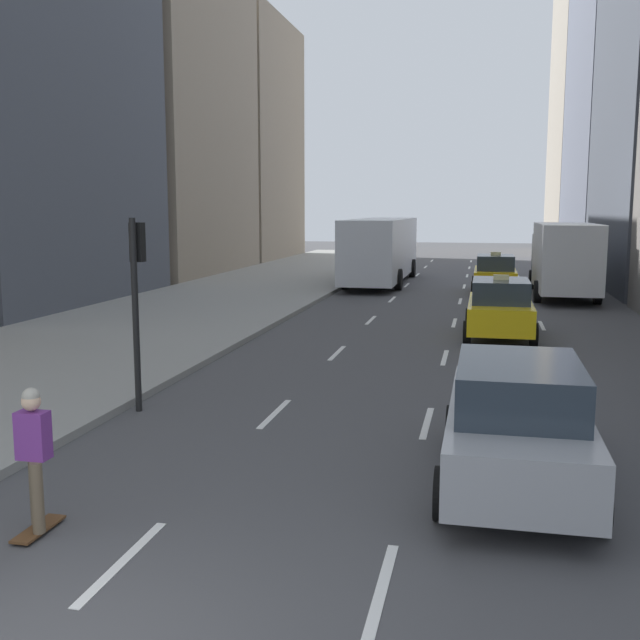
# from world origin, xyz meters

# --- Properties ---
(sidewalk_left) EXTENTS (8.00, 66.00, 0.15)m
(sidewalk_left) POSITION_xyz_m (-7.00, 27.00, 0.07)
(sidewalk_left) COLOR gray
(sidewalk_left) RESTS_ON ground
(lane_markings) EXTENTS (5.72, 56.00, 0.01)m
(lane_markings) POSITION_xyz_m (2.60, 23.00, 0.01)
(lane_markings) COLOR white
(lane_markings) RESTS_ON ground
(building_row_left) EXTENTS (6.00, 55.53, 32.77)m
(building_row_left) POSITION_xyz_m (-14.00, 25.82, 12.18)
(building_row_left) COLOR gray
(building_row_left) RESTS_ON ground
(taxi_lead) EXTENTS (2.02, 4.40, 1.87)m
(taxi_lead) POSITION_xyz_m (4.00, 17.41, 0.88)
(taxi_lead) COLOR yellow
(taxi_lead) RESTS_ON ground
(taxi_second) EXTENTS (2.02, 4.40, 1.87)m
(taxi_second) POSITION_xyz_m (4.00, 29.18, 0.88)
(taxi_second) COLOR yellow
(taxi_second) RESTS_ON ground
(sedan_black_near) EXTENTS (2.02, 4.71, 1.76)m
(sedan_black_near) POSITION_xyz_m (4.00, 5.25, 0.90)
(sedan_black_near) COLOR #9EA0A5
(sedan_black_near) RESTS_ON ground
(city_bus) EXTENTS (2.80, 11.61, 3.25)m
(city_bus) POSITION_xyz_m (-1.61, 32.86, 1.79)
(city_bus) COLOR silver
(city_bus) RESTS_ON ground
(box_truck) EXTENTS (2.58, 8.40, 3.15)m
(box_truck) POSITION_xyz_m (6.80, 28.34, 1.71)
(box_truck) COLOR #262628
(box_truck) RESTS_ON ground
(skateboarder) EXTENTS (0.36, 0.80, 1.75)m
(skateboarder) POSITION_xyz_m (-1.50, 2.46, 0.96)
(skateboarder) COLOR brown
(skateboarder) RESTS_ON ground
(traffic_light_pole) EXTENTS (0.24, 0.42, 3.60)m
(traffic_light_pole) POSITION_xyz_m (-2.75, 7.75, 2.41)
(traffic_light_pole) COLOR black
(traffic_light_pole) RESTS_ON ground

